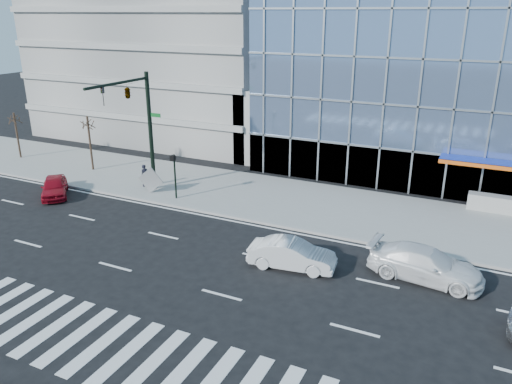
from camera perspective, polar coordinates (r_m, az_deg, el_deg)
ground at (r=25.67m, az=0.46°, el=-7.46°), size 160.00×160.00×0.00m
sidewalk at (r=32.43m, az=6.50°, el=-1.41°), size 120.00×8.00×0.15m
parking_garage at (r=55.30m, az=-7.18°, el=17.93°), size 24.00×24.00×20.00m
ramp_block at (r=42.61m, az=3.51°, el=7.98°), size 6.00×8.00×6.00m
traffic_signal at (r=33.08m, az=-13.71°, el=9.56°), size 1.14×5.74×8.00m
ped_signal_post at (r=32.83m, az=-9.33°, el=2.54°), size 0.30×0.33×3.00m
street_tree_near at (r=40.27m, az=-18.66°, el=7.40°), size 1.10×1.10×4.23m
street_tree_far at (r=46.20m, az=-25.88°, el=7.53°), size 1.10×1.10×3.87m
white_suv at (r=24.69m, az=18.78°, el=-7.81°), size 5.41×2.57×1.52m
white_sedan at (r=24.47m, az=4.13°, el=-7.14°), size 4.41×2.04×1.40m
red_sedan at (r=36.33m, az=-22.05°, el=0.57°), size 3.82×3.93×1.33m
pedestrian at (r=35.97m, az=-12.58°, el=1.85°), size 0.58×0.68×1.57m
tilted_panel at (r=34.52m, az=-11.95°, el=1.36°), size 1.81×0.37×1.83m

